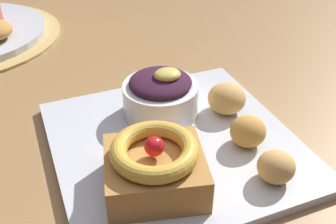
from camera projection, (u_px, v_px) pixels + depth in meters
The scene contains 7 objects.
dining_table at pixel (148, 122), 0.67m from camera, with size 1.58×0.99×0.73m.
front_plate at pixel (174, 144), 0.48m from camera, with size 0.28×0.28×0.01m, color silver.
cake_slice at pixel (155, 166), 0.40m from camera, with size 0.12×0.11×0.06m.
berry_ramekin at pixel (161, 95), 0.51m from camera, with size 0.10×0.10×0.07m.
fritter_front at pixel (248, 131), 0.46m from camera, with size 0.04×0.04×0.04m, color gold.
fritter_middle at pixel (227, 98), 0.52m from camera, with size 0.05×0.05×0.04m, color tan.
fritter_back at pixel (276, 167), 0.41m from camera, with size 0.04×0.04×0.03m, color tan.
Camera 1 is at (-0.17, -0.51, 1.04)m, focal length 42.82 mm.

